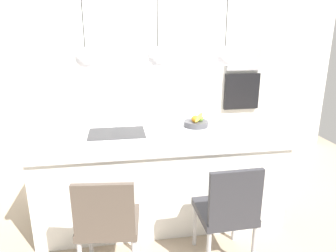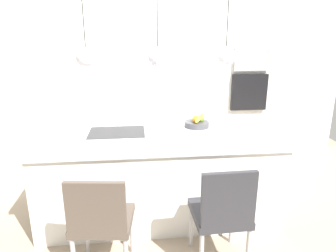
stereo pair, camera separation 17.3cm
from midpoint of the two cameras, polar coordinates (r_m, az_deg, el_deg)
The scene contains 13 objects.
floor at distance 3.54m, azimuth -3.10°, elevation -14.96°, with size 6.60×6.60×0.00m, color tan.
back_wall at distance 4.69m, azimuth -5.64°, elevation 9.89°, with size 6.00×0.10×2.60m, color white.
kitchen_island at distance 3.33m, azimuth -3.22°, elevation -8.33°, with size 2.42×1.13×0.90m.
sink_basin at distance 3.15m, azimuth -10.98°, elevation -1.40°, with size 0.56×0.40×0.02m, color #2D2D30.
faucet at distance 3.31m, azimuth -11.05°, elevation 2.17°, with size 0.02×0.17×0.22m.
fruit_bowl at distance 3.30m, azimuth 3.77°, elevation 0.64°, with size 0.26×0.26×0.16m.
microwave at distance 4.94m, azimuth 12.81°, elevation 11.97°, with size 0.54×0.08×0.34m, color #9E9EA3.
oven at distance 5.01m, azimuth 12.44°, elevation 6.27°, with size 0.56×0.08×0.56m, color black.
chair_near at distance 2.51m, azimuth -13.13°, elevation -16.75°, with size 0.50×0.47×0.88m.
chair_middle at distance 2.60m, azimuth 9.00°, elevation -15.02°, with size 0.45×0.46×0.91m.
pendant_light_left at distance 3.02m, azimuth -16.58°, elevation 11.96°, with size 0.19×0.19×0.79m.
pendant_light_center at distance 3.02m, azimuth -3.60°, elevation 12.60°, with size 0.19×0.19×0.79m.
pendant_light_right at distance 3.15m, azimuth 8.85°, elevation 12.63°, with size 0.19×0.19×0.79m.
Camera 1 is at (-0.39, -2.98, 1.88)m, focal length 33.04 mm.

